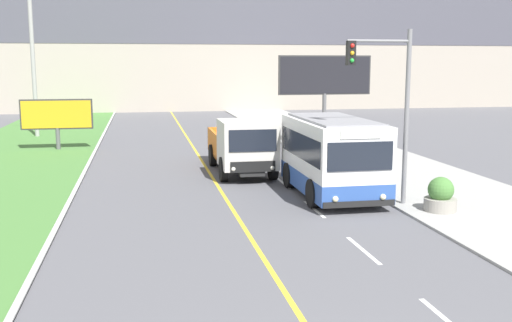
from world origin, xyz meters
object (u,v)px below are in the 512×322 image
object	(u,v)px
billboard_small	(57,115)
planter_round_far	(307,139)
city_bus	(332,157)
planter_round_second	(376,170)
planter_round_near	(441,196)
traffic_light_mast	(390,95)
utility_pole_far	(33,54)
dump_truck	(244,147)
planter_round_third	(340,151)
billboard_large	(325,78)

from	to	relation	value
billboard_small	planter_round_far	distance (m)	14.38
city_bus	planter_round_second	size ratio (longest dim) A/B	5.42
billboard_small	planter_round_near	xyz separation A→B (m)	(14.40, -17.72, -1.40)
traffic_light_mast	planter_round_second	distance (m)	5.27
utility_pole_far	billboard_small	distance (m)	7.88
city_bus	billboard_small	world-z (taller)	city_bus
dump_truck	planter_round_near	size ratio (longest dim) A/B	5.99
traffic_light_mast	planter_round_second	bearing A→B (deg)	72.74
dump_truck	planter_round_third	size ratio (longest dim) A/B	6.12
planter_round_third	planter_round_far	distance (m)	5.18
billboard_large	planter_round_third	distance (m)	7.48
city_bus	planter_round_near	world-z (taller)	city_bus
dump_truck	billboard_large	bearing A→B (deg)	54.40
billboard_small	planter_round_far	size ratio (longest dim) A/B	3.43
dump_truck	planter_round_third	xyz separation A→B (m)	(5.30, 2.53, -0.71)
planter_round_second	planter_round_far	xyz separation A→B (m)	(-0.10, 10.35, 0.03)
dump_truck	planter_round_near	world-z (taller)	dump_truck
utility_pole_far	planter_round_second	xyz separation A→B (m)	(16.46, -19.24, -4.93)
city_bus	billboard_large	bearing A→B (deg)	73.97
dump_truck	utility_pole_far	world-z (taller)	utility_pole_far
planter_round_second	billboard_small	bearing A→B (deg)	138.64
dump_truck	billboard_small	distance (m)	13.49
planter_round_near	planter_round_third	bearing A→B (deg)	89.83
planter_round_second	planter_round_far	bearing A→B (deg)	90.56
billboard_large	planter_round_second	distance (m)	12.27
planter_round_near	planter_round_far	size ratio (longest dim) A/B	0.99
utility_pole_far	city_bus	bearing A→B (deg)	-56.88
utility_pole_far	planter_round_third	xyz separation A→B (m)	(16.64, -14.07, -4.92)
dump_truck	billboard_large	size ratio (longest dim) A/B	1.21
billboard_large	utility_pole_far	bearing A→B (deg)	157.00
planter_round_near	planter_round_second	distance (m)	5.18
dump_truck	planter_round_second	size ratio (longest dim) A/B	6.32
dump_truck	billboard_large	xyz separation A→B (m)	(6.47, 9.04, 2.78)
utility_pole_far	planter_round_far	xyz separation A→B (m)	(16.36, -8.90, -4.90)
utility_pole_far	traffic_light_mast	xyz separation A→B (m)	(15.24, -23.17, -1.64)
utility_pole_far	planter_round_third	size ratio (longest dim) A/B	9.70
traffic_light_mast	planter_round_near	size ratio (longest dim) A/B	5.30
city_bus	billboard_large	world-z (taller)	billboard_large
traffic_light_mast	planter_round_second	xyz separation A→B (m)	(1.22, 3.92, -3.29)
billboard_small	planter_round_far	world-z (taller)	billboard_small
planter_round_third	billboard_large	bearing A→B (deg)	79.77
utility_pole_far	traffic_light_mast	distance (m)	27.78
traffic_light_mast	billboard_small	size ratio (longest dim) A/B	1.52
planter_round_third	planter_round_near	bearing A→B (deg)	-90.17
traffic_light_mast	planter_round_far	bearing A→B (deg)	85.52
dump_truck	billboard_small	size ratio (longest dim) A/B	1.72
planter_round_second	planter_round_far	distance (m)	10.35
billboard_small	planter_round_third	size ratio (longest dim) A/B	3.55
dump_truck	utility_pole_far	xyz separation A→B (m)	(-11.35, 16.60, 4.21)
planter_round_far	traffic_light_mast	bearing A→B (deg)	-94.48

